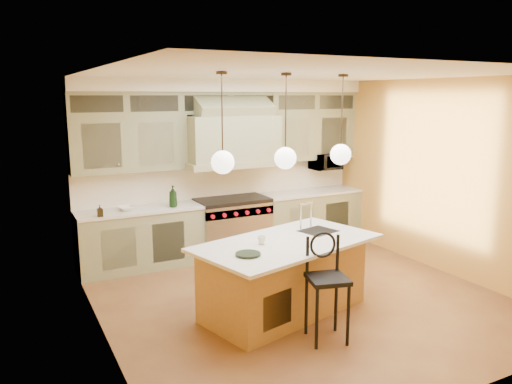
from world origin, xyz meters
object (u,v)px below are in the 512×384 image
range (232,226)px  kitchen_island (284,275)px  counter_stool (327,280)px  microwave (326,161)px

range → kitchen_island: size_ratio=0.48×
kitchen_island → counter_stool: kitchen_island is taller
counter_stool → range: bearing=98.7°
kitchen_island → microwave: 3.56m
kitchen_island → range: bearing=66.2°
counter_stool → microwave: 4.10m
range → microwave: bearing=3.1°
range → microwave: (1.95, 0.11, 0.96)m
range → microwave: 2.18m
range → kitchen_island: kitchen_island is taller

